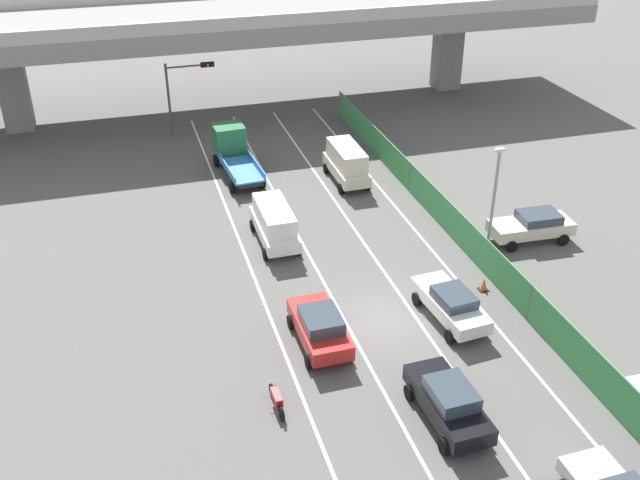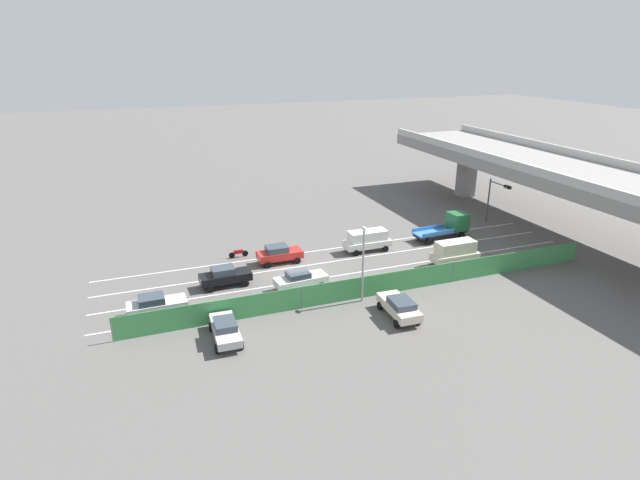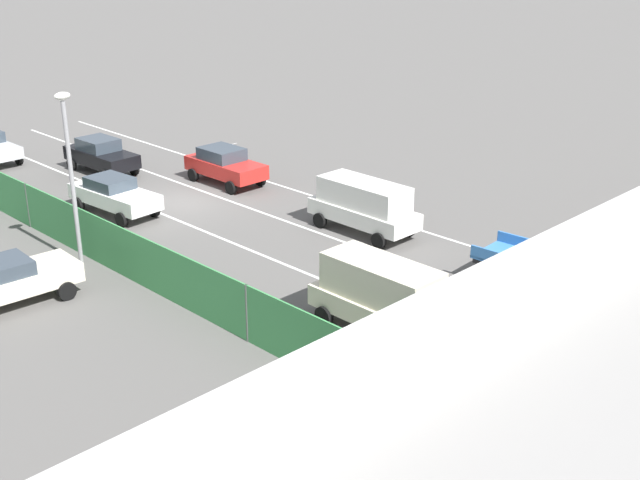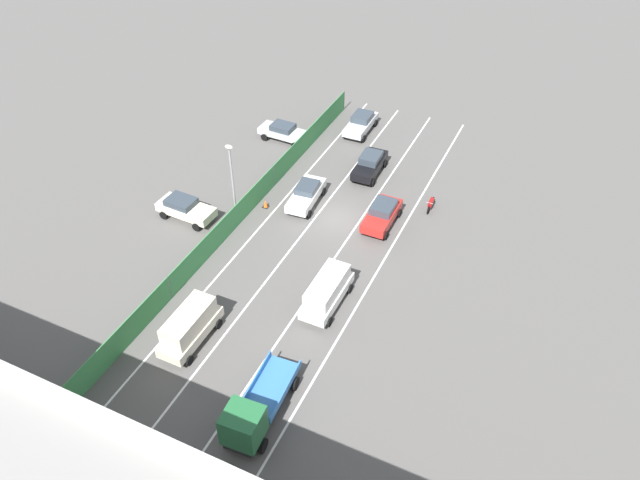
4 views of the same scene
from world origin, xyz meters
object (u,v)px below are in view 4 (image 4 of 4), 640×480
(car_hatchback_white, at_px, (306,194))
(parked_sedan_cream, at_px, (185,208))
(street_lamp, at_px, (232,175))
(traffic_cone, at_px, (266,204))
(car_sedan_silver, at_px, (361,123))
(car_van_white, at_px, (327,291))
(flatbed_truck_blue, at_px, (252,415))
(car_van_cream, at_px, (190,326))
(parked_wagon_silver, at_px, (284,132))
(car_sedan_red, at_px, (382,214))
(car_sedan_black, at_px, (370,164))
(motorcycle, at_px, (431,204))

(car_hatchback_white, distance_m, parked_sedan_cream, 9.25)
(street_lamp, xyz_separation_m, traffic_cone, (-1.28, -2.23, -3.67))
(car_sedan_silver, bearing_deg, car_van_white, 106.74)
(car_sedan_silver, distance_m, flatbed_truck_blue, 32.09)
(car_van_cream, relative_size, parked_sedan_cream, 1.02)
(parked_wagon_silver, bearing_deg, traffic_cone, 109.48)
(flatbed_truck_blue, distance_m, parked_sedan_cream, 19.59)
(car_sedan_red, xyz_separation_m, car_van_white, (0.20, 9.30, 0.27))
(car_van_cream, xyz_separation_m, street_lamp, (3.80, -11.53, 2.65))
(car_van_white, xyz_separation_m, car_van_cream, (6.15, 6.29, 0.09))
(car_van_white, distance_m, car_sedan_black, 15.51)
(car_van_white, relative_size, parked_sedan_cream, 1.05)
(motorcycle, bearing_deg, car_van_cream, 64.39)
(parked_sedan_cream, bearing_deg, flatbed_truck_blue, 134.89)
(car_hatchback_white, height_order, flatbed_truck_blue, flatbed_truck_blue)
(car_hatchback_white, distance_m, street_lamp, 6.40)
(car_hatchback_white, xyz_separation_m, traffic_cone, (2.65, 1.77, -0.60))
(parked_sedan_cream, distance_m, street_lamp, 4.89)
(flatbed_truck_blue, distance_m, motorcycle, 23.01)
(car_van_cream, relative_size, flatbed_truck_blue, 0.74)
(motorcycle, height_order, traffic_cone, motorcycle)
(car_sedan_silver, xyz_separation_m, car_van_cream, (-0.23, 27.51, 0.43))
(car_van_white, bearing_deg, car_sedan_silver, -73.26)
(car_van_cream, height_order, traffic_cone, car_van_cream)
(car_van_cream, bearing_deg, car_sedan_silver, -89.53)
(car_van_white, relative_size, street_lamp, 0.74)
(car_sedan_silver, distance_m, street_lamp, 16.66)
(car_sedan_black, distance_m, street_lamp, 12.45)
(parked_wagon_silver, distance_m, street_lamp, 12.23)
(car_van_cream, bearing_deg, flatbed_truck_blue, 149.39)
(car_van_cream, bearing_deg, street_lamp, -71.75)
(car_van_white, distance_m, parked_sedan_cream, 13.97)
(traffic_cone, bearing_deg, car_sedan_silver, -99.46)
(parked_sedan_cream, xyz_separation_m, street_lamp, (-3.50, -1.51, 3.06))
(street_lamp, bearing_deg, car_sedan_black, -124.49)
(car_sedan_silver, height_order, parked_wagon_silver, car_sedan_silver)
(parked_sedan_cream, bearing_deg, car_van_cream, 126.09)
(car_hatchback_white, distance_m, motorcycle, 9.63)
(car_van_cream, height_order, street_lamp, street_lamp)
(car_hatchback_white, bearing_deg, parked_wagon_silver, -51.98)
(car_hatchback_white, distance_m, flatbed_truck_blue, 20.42)
(car_sedan_silver, bearing_deg, traffic_cone, 80.54)
(street_lamp, bearing_deg, car_hatchback_white, -134.49)
(parked_wagon_silver, bearing_deg, car_van_cream, 104.17)
(parked_wagon_silver, bearing_deg, motorcycle, 164.37)
(car_hatchback_white, height_order, traffic_cone, car_hatchback_white)
(parked_sedan_cream, height_order, traffic_cone, parked_sedan_cream)
(car_sedan_silver, distance_m, car_van_white, 22.16)
(car_sedan_black, bearing_deg, car_van_cream, 81.95)
(car_sedan_silver, height_order, car_sedan_black, car_sedan_black)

